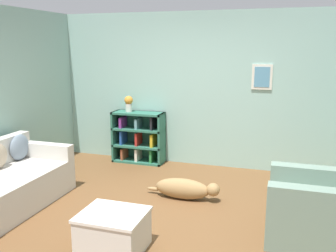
{
  "coord_description": "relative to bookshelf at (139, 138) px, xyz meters",
  "views": [
    {
      "loc": [
        1.4,
        -3.96,
        2.03
      ],
      "look_at": [
        0.0,
        0.4,
        1.05
      ],
      "focal_mm": 40.0,
      "sensor_mm": 36.0,
      "label": 1
    }
  ],
  "objects": [
    {
      "name": "wall_back",
      "position": [
        1.07,
        0.22,
        0.86
      ],
      "size": [
        5.6,
        0.13,
        2.6
      ],
      "color": "#93BCB2",
      "rests_on": "ground_plane"
    },
    {
      "name": "recliner_chair",
      "position": [
        2.92,
        -1.98,
        -0.07
      ],
      "size": [
        1.03,
        0.88,
        1.1
      ],
      "color": "gray",
      "rests_on": "ground_plane"
    },
    {
      "name": "ground_plane",
      "position": [
        1.06,
        -2.03,
        -0.44
      ],
      "size": [
        14.0,
        14.0,
        0.0
      ],
      "primitive_type": "plane",
      "color": "brown"
    },
    {
      "name": "vase",
      "position": [
        -0.17,
        -0.02,
        0.62
      ],
      "size": [
        0.15,
        0.15,
        0.28
      ],
      "color": "silver",
      "rests_on": "bookshelf"
    },
    {
      "name": "dog",
      "position": [
        1.22,
        -1.38,
        -0.3
      ],
      "size": [
        1.04,
        0.25,
        0.28
      ],
      "color": "#9E7A4C",
      "rests_on": "ground_plane"
    },
    {
      "name": "bookshelf",
      "position": [
        0.0,
        0.0,
        0.0
      ],
      "size": [
        0.91,
        0.35,
        0.9
      ],
      "color": "#2D6B56",
      "rests_on": "ground_plane"
    },
    {
      "name": "coffee_table",
      "position": [
        0.88,
        -2.86,
        -0.23
      ],
      "size": [
        0.65,
        0.56,
        0.4
      ],
      "color": "silver",
      "rests_on": "ground_plane"
    }
  ]
}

